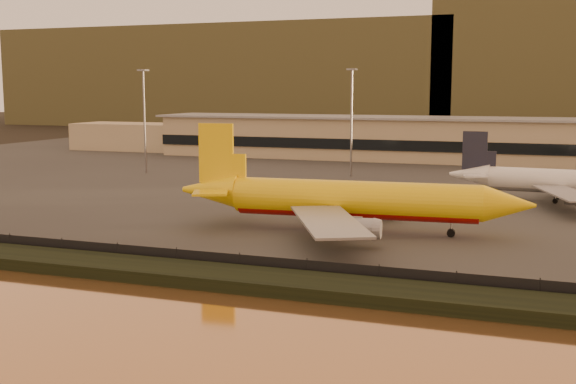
{
  "coord_description": "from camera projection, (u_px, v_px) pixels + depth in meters",
  "views": [
    {
      "loc": [
        34.17,
        -85.68,
        20.83
      ],
      "look_at": [
        -1.27,
        12.0,
        5.97
      ],
      "focal_mm": 45.0,
      "sensor_mm": 36.0,
      "label": 1
    }
  ],
  "objects": [
    {
      "name": "terminal_building",
      "position": [
        376.0,
        138.0,
        215.07
      ],
      "size": [
        202.0,
        25.0,
        12.6
      ],
      "color": "tan",
      "rests_on": "tarmac"
    },
    {
      "name": "apron_light_masts",
      "position": [
        457.0,
        113.0,
        156.73
      ],
      "size": [
        152.2,
        12.2,
        25.4
      ],
      "color": "slate",
      "rests_on": "tarmac"
    },
    {
      "name": "distant_hills",
      "position": [
        451.0,
        70.0,
        413.18
      ],
      "size": [
        470.0,
        160.0,
        70.0
      ],
      "color": "brown",
      "rests_on": "ground"
    },
    {
      "name": "perimeter_fence",
      "position": [
        224.0,
        262.0,
        81.94
      ],
      "size": [
        300.0,
        0.05,
        2.2
      ],
      "primitive_type": "cube",
      "color": "black",
      "rests_on": "tarmac"
    },
    {
      "name": "tarmac",
      "position": [
        404.0,
        172.0,
        182.61
      ],
      "size": [
        320.0,
        220.0,
        0.2
      ],
      "primitive_type": "cube",
      "color": "#2D2D2D",
      "rests_on": "ground"
    },
    {
      "name": "ground",
      "position": [
        266.0,
        250.0,
        94.22
      ],
      "size": [
        900.0,
        900.0,
        0.0
      ],
      "primitive_type": "plane",
      "color": "black",
      "rests_on": "ground"
    },
    {
      "name": "white_narrowbody_jet",
      "position": [
        571.0,
        182.0,
        131.4
      ],
      "size": [
        44.1,
        42.97,
        12.67
      ],
      "rotation": [
        0.0,
        0.0,
        -0.06
      ],
      "color": "white",
      "rests_on": "tarmac"
    },
    {
      "name": "gse_vehicle_white",
      "position": [
        227.0,
        192.0,
        138.93
      ],
      "size": [
        4.49,
        3.32,
        1.84
      ],
      "primitive_type": "cube",
      "rotation": [
        0.0,
        0.0,
        0.41
      ],
      "color": "white",
      "rests_on": "tarmac"
    },
    {
      "name": "dhl_cargo_jet",
      "position": [
        349.0,
        200.0,
        104.68
      ],
      "size": [
        52.01,
        50.77,
        15.53
      ],
      "rotation": [
        0.0,
        0.0,
        0.08
      ],
      "color": "yellow",
      "rests_on": "tarmac"
    },
    {
      "name": "gse_vehicle_yellow",
      "position": [
        398.0,
        211.0,
        118.42
      ],
      "size": [
        3.8,
        2.51,
        1.57
      ],
      "primitive_type": "cube",
      "rotation": [
        0.0,
        0.0,
        0.29
      ],
      "color": "yellow",
      "rests_on": "tarmac"
    },
    {
      "name": "embankment",
      "position": [
        208.0,
        276.0,
        78.3
      ],
      "size": [
        320.0,
        7.0,
        1.4
      ],
      "primitive_type": "cube",
      "color": "black",
      "rests_on": "ground"
    }
  ]
}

